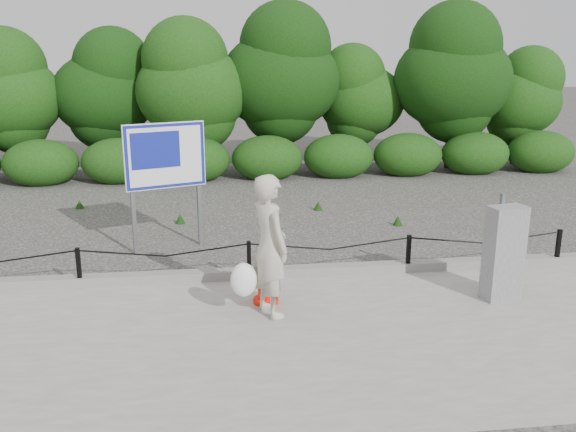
% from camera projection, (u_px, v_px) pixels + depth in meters
% --- Properties ---
extents(ground, '(90.00, 90.00, 0.00)m').
position_uv_depth(ground, '(249.00, 284.00, 9.34)').
color(ground, '#2D2B28').
rests_on(ground, ground).
extents(sidewalk, '(14.00, 4.00, 0.08)m').
position_uv_depth(sidewalk, '(260.00, 341.00, 7.41)').
color(sidewalk, gray).
rests_on(sidewalk, ground).
extents(curb, '(14.00, 0.22, 0.14)m').
position_uv_depth(curb, '(249.00, 273.00, 9.34)').
color(curb, slate).
rests_on(curb, sidewalk).
extents(chain_barrier, '(10.06, 0.06, 0.60)m').
position_uv_depth(chain_barrier, '(249.00, 255.00, 9.22)').
color(chain_barrier, black).
rests_on(chain_barrier, sidewalk).
extents(treeline, '(20.11, 3.57, 4.68)m').
position_uv_depth(treeline, '(234.00, 83.00, 17.19)').
color(treeline, black).
rests_on(treeline, ground).
extents(fire_hydrant, '(0.47, 0.47, 0.76)m').
position_uv_depth(fire_hydrant, '(265.00, 278.00, 8.34)').
color(fire_hydrant, red).
rests_on(fire_hydrant, sidewalk).
extents(pedestrian, '(0.87, 0.81, 1.89)m').
position_uv_depth(pedestrian, '(268.00, 248.00, 7.85)').
color(pedestrian, '#BCB3A1').
rests_on(pedestrian, sidewalk).
extents(utility_cabinet, '(0.55, 0.41, 1.48)m').
position_uv_depth(utility_cabinet, '(504.00, 253.00, 8.42)').
color(utility_cabinet, gray).
rests_on(utility_cabinet, sidewalk).
extents(advertising_sign, '(1.35, 0.56, 2.27)m').
position_uv_depth(advertising_sign, '(165.00, 162.00, 10.48)').
color(advertising_sign, slate).
rests_on(advertising_sign, ground).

